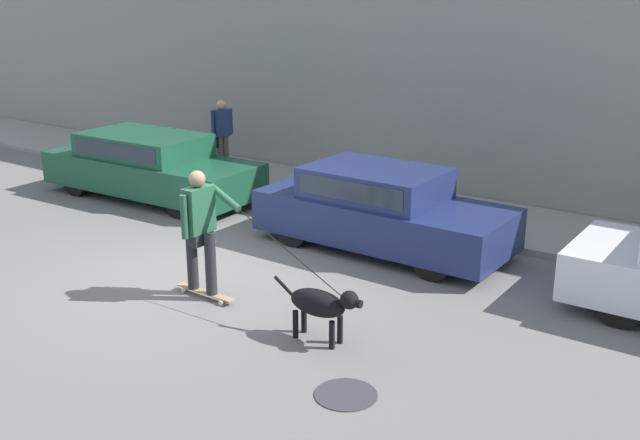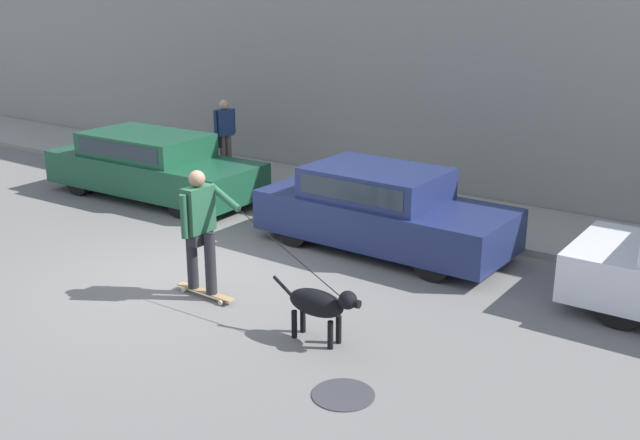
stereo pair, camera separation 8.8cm
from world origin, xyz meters
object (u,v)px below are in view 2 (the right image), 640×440
Objects in this scene: parked_car_1 at (382,211)px; pedestrian_with_bag at (224,132)px; parked_car_0 at (152,166)px; skateboarder at (200,226)px; dog at (320,304)px.

pedestrian_with_bag is (-5.31, 2.13, 0.35)m from parked_car_1.
parked_car_0 is at bearing -179.26° from parked_car_1.
skateboarder is 1.87× the size of pedestrian_with_bag.
pedestrian_with_bag is at bearing 131.34° from skateboarder.
skateboarder reaches higher than dog.
pedestrian_with_bag is at bearing 138.96° from dog.
dog is (6.38, -3.24, -0.15)m from parked_car_0.
parked_car_1 is at bearing 107.56° from dog.
dog is 0.79× the size of pedestrian_with_bag.
parked_car_1 is at bearing 73.80° from skateboarder.
parked_car_0 reaches higher than dog.
skateboarder is 6.76m from pedestrian_with_bag.
pedestrian_with_bag is at bearing 158.83° from parked_car_1.
dog is at bearing -70.71° from parked_car_1.
parked_car_1 is 3.25m from skateboarder.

